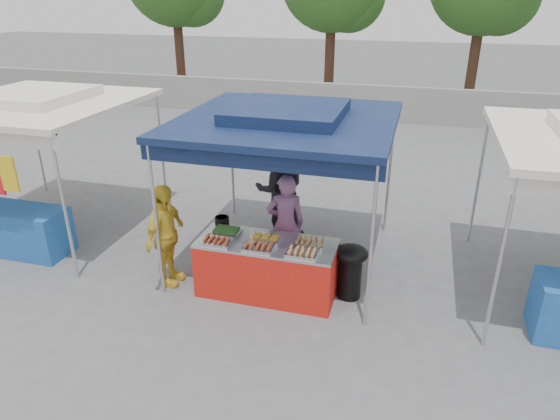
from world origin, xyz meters
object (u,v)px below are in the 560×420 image
(vendor_table, at_px, (267,268))
(wok_burner, at_px, (350,267))
(vendor_woman, at_px, (286,224))
(cooking_pot, at_px, (222,221))
(customer_person, at_px, (165,236))
(helper_man, at_px, (280,190))

(vendor_table, bearing_deg, wok_burner, 11.54)
(vendor_table, relative_size, vendor_woman, 1.23)
(vendor_table, xyz_separation_m, cooking_pot, (-0.83, 0.36, 0.49))
(vendor_woman, bearing_deg, customer_person, 8.26)
(vendor_table, distance_m, helper_man, 1.91)
(vendor_woman, height_order, helper_man, helper_man)
(cooking_pot, xyz_separation_m, wok_burner, (2.01, -0.12, -0.42))
(vendor_woman, distance_m, customer_person, 1.83)
(vendor_table, height_order, customer_person, customer_person)
(vendor_woman, bearing_deg, cooking_pot, 1.54)
(helper_man, height_order, customer_person, helper_man)
(vendor_woman, height_order, customer_person, vendor_woman)
(helper_man, bearing_deg, customer_person, 39.84)
(customer_person, bearing_deg, helper_man, -28.52)
(cooking_pot, xyz_separation_m, helper_man, (0.52, 1.45, 0.01))
(vendor_table, bearing_deg, customer_person, -175.06)
(wok_burner, xyz_separation_m, helper_man, (-1.49, 1.57, 0.43))
(wok_burner, height_order, vendor_woman, vendor_woman)
(vendor_woman, bearing_deg, wok_burner, 137.47)
(wok_burner, bearing_deg, vendor_table, -162.47)
(vendor_table, relative_size, helper_man, 1.09)
(vendor_table, distance_m, customer_person, 1.58)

